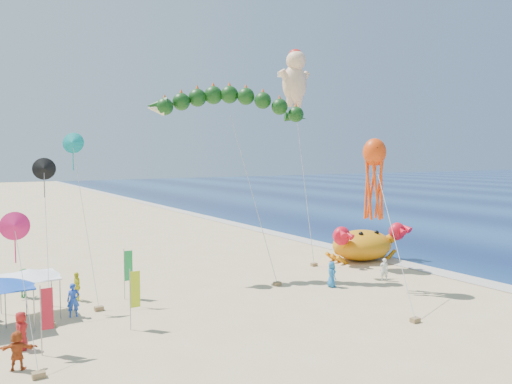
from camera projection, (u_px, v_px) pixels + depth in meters
ground at (296, 287)px, 34.13m from camera, size 320.00×320.00×0.00m
foam_strip at (415, 267)px, 40.44m from camera, size 320.00×320.00×0.00m
crab_inflatable at (363, 244)px, 42.90m from camera, size 7.36×5.07×3.23m
dragon_kite at (228, 108)px, 36.31m from camera, size 11.44×7.42×13.76m
cherub_kite at (295, 77)px, 40.58m from camera, size 2.11×2.80×17.62m
octopus_kite at (374, 173)px, 33.05m from camera, size 3.97×7.02×10.15m
canopy_white at (29, 273)px, 27.77m from camera, size 3.25×3.25×2.71m
feather_flags at (73, 287)px, 26.57m from camera, size 9.00×6.83×3.20m
beachgoers at (92, 299)px, 28.19m from camera, size 25.87×12.70×1.89m
small_kites at (49, 190)px, 27.07m from camera, size 5.51×10.64×10.46m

